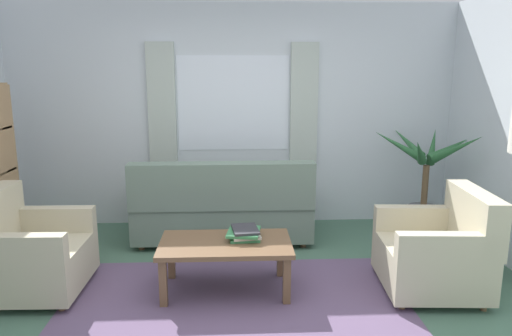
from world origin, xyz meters
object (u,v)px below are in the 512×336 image
Objects in this scene: potted_plant at (425,184)px; armchair_right at (439,251)px; coffee_table at (225,248)px; armchair_left at (27,253)px; book_stack_on_table at (244,233)px; couch at (223,208)px.

armchair_right is at bearing -106.69° from potted_plant.
coffee_table is 2.60m from potted_plant.
armchair_left is 0.80× the size of coffee_table.
armchair_left reaches higher than book_stack_on_table.
book_stack_on_table is (1.82, 0.03, 0.13)m from armchair_left.
coffee_table is (1.66, -0.05, 0.03)m from armchair_left.
coffee_table is 0.87× the size of potted_plant.
armchair_left is 3.45m from armchair_right.
book_stack_on_table is at bearing -92.01° from armchair_right.
potted_plant is at bearing 166.87° from armchair_right.
armchair_right reaches higher than book_stack_on_table.
coffee_table is 3.33× the size of book_stack_on_table.
armchair_left is (-1.61, -1.16, -0.01)m from couch.
coffee_table is at bearing -153.16° from book_stack_on_table.
potted_plant reaches higher than coffee_table.
couch reaches higher than book_stack_on_table.
coffee_table is at bearing -148.88° from potted_plant.
potted_plant reaches higher than armchair_left.
armchair_left is at bearing 178.22° from coffee_table.
coffee_table is at bearing -88.90° from armchair_right.
potted_plant is (2.06, 1.26, 0.09)m from book_stack_on_table.
armchair_left is 1.66m from coffee_table.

